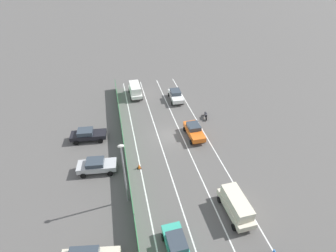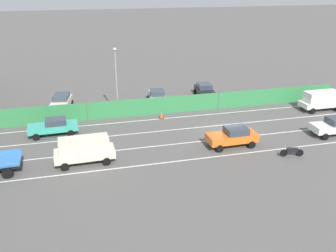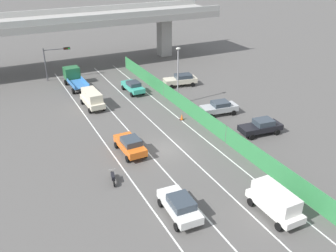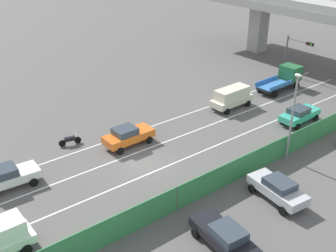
# 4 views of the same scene
# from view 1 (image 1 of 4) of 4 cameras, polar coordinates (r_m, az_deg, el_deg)

# --- Properties ---
(ground_plane) EXTENTS (300.00, 300.00, 0.00)m
(ground_plane) POSITION_cam_1_polar(r_m,az_deg,el_deg) (34.98, 0.44, -2.19)
(ground_plane) COLOR #565451
(lane_line_left_edge) EXTENTS (0.14, 47.31, 0.01)m
(lane_line_left_edge) POSITION_cam_1_polar(r_m,az_deg,el_deg) (32.18, 11.25, -6.91)
(lane_line_left_edge) COLOR silver
(lane_line_left_edge) RESTS_ON ground
(lane_line_mid_left) EXTENTS (0.14, 47.31, 0.01)m
(lane_line_mid_left) POSITION_cam_1_polar(r_m,az_deg,el_deg) (31.19, 5.77, -7.90)
(lane_line_mid_left) COLOR silver
(lane_line_mid_left) RESTS_ON ground
(lane_line_mid_right) EXTENTS (0.14, 47.31, 0.01)m
(lane_line_mid_right) POSITION_cam_1_polar(r_m,az_deg,el_deg) (30.51, -0.04, -8.86)
(lane_line_mid_right) COLOR silver
(lane_line_mid_right) RESTS_ON ground
(lane_line_right_edge) EXTENTS (0.14, 47.31, 0.01)m
(lane_line_right_edge) POSITION_cam_1_polar(r_m,az_deg,el_deg) (30.16, -6.08, -9.77)
(lane_line_right_edge) COLOR silver
(lane_line_right_edge) RESTS_ON ground
(green_fence) EXTENTS (0.10, 43.41, 1.90)m
(green_fence) POSITION_cam_1_polar(r_m,az_deg,el_deg) (29.45, -9.16, -8.86)
(green_fence) COLOR #338447
(green_fence) RESTS_ON ground
(car_sedan_white) EXTENTS (2.21, 4.49, 1.69)m
(car_sedan_white) POSITION_cam_1_polar(r_m,az_deg,el_deg) (42.98, 1.73, 6.92)
(car_sedan_white) COLOR white
(car_sedan_white) RESTS_ON ground
(car_taxi_orange) EXTENTS (2.09, 4.44, 1.72)m
(car_taxi_orange) POSITION_cam_1_polar(r_m,az_deg,el_deg) (34.56, 5.85, -1.00)
(car_taxi_orange) COLOR orange
(car_taxi_orange) RESTS_ON ground
(car_van_white) EXTENTS (2.07, 4.65, 2.15)m
(car_van_white) POSITION_cam_1_polar(r_m,az_deg,el_deg) (44.49, -7.36, 8.09)
(car_van_white) COLOR silver
(car_van_white) RESTS_ON ground
(car_van_cream) EXTENTS (2.14, 4.76, 2.14)m
(car_van_cream) POSITION_cam_1_polar(r_m,az_deg,el_deg) (26.02, 15.02, -16.67)
(car_van_cream) COLOR beige
(car_van_cream) RESTS_ON ground
(car_taxi_teal) EXTENTS (2.05, 4.57, 1.59)m
(car_taxi_teal) POSITION_cam_1_polar(r_m,az_deg,el_deg) (23.30, 2.11, -25.49)
(car_taxi_teal) COLOR teal
(car_taxi_teal) RESTS_ON ground
(motorcycle) EXTENTS (0.66, 1.93, 0.93)m
(motorcycle) POSITION_cam_1_polar(r_m,az_deg,el_deg) (38.83, 8.42, 2.39)
(motorcycle) COLOR black
(motorcycle) RESTS_ON ground
(parked_sedan_dark) EXTENTS (4.77, 2.37, 1.63)m
(parked_sedan_dark) POSITION_cam_1_polar(r_m,az_deg,el_deg) (35.37, -17.51, -1.81)
(parked_sedan_dark) COLOR black
(parked_sedan_dark) RESTS_ON ground
(parked_wagon_silver) EXTENTS (4.54, 2.40, 1.62)m
(parked_wagon_silver) POSITION_cam_1_polar(r_m,az_deg,el_deg) (30.36, -15.69, -8.46)
(parked_wagon_silver) COLOR #B2B5B7
(parked_wagon_silver) RESTS_ON ground
(street_lamp) EXTENTS (0.60, 0.36, 7.30)m
(street_lamp) POSITION_cam_1_polar(r_m,az_deg,el_deg) (24.16, -9.86, -9.48)
(street_lamp) COLOR gray
(street_lamp) RESTS_ON ground
(traffic_cone) EXTENTS (0.47, 0.47, 0.74)m
(traffic_cone) POSITION_cam_1_polar(r_m,az_deg,el_deg) (30.15, -6.50, -8.90)
(traffic_cone) COLOR orange
(traffic_cone) RESTS_ON ground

